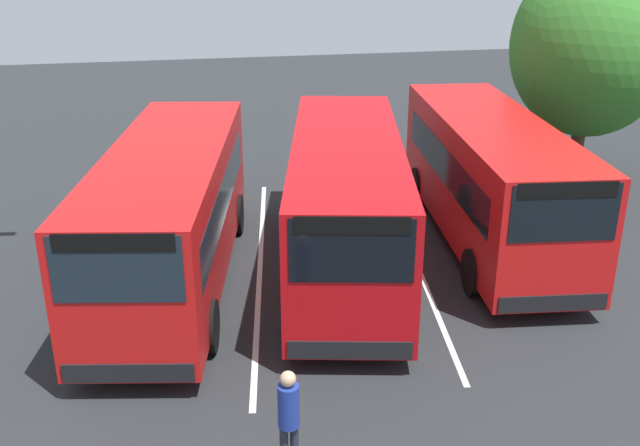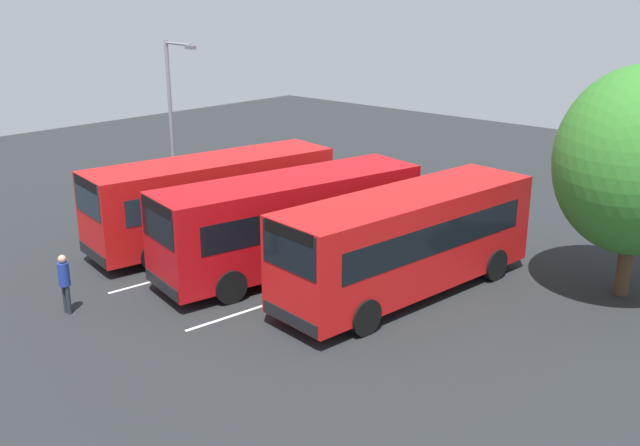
{
  "view_description": "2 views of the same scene",
  "coord_description": "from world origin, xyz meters",
  "px_view_note": "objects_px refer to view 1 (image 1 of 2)",
  "views": [
    {
      "loc": [
        16.08,
        -3.63,
        7.69
      ],
      "look_at": [
        1.37,
        -0.72,
        1.59
      ],
      "focal_mm": 41.05,
      "sensor_mm": 36.0,
      "label": 1
    },
    {
      "loc": [
        16.45,
        15.83,
        8.88
      ],
      "look_at": [
        0.49,
        1.37,
        1.94
      ],
      "focal_mm": 39.97,
      "sensor_mm": 36.0,
      "label": 2
    }
  ],
  "objects_px": {
    "pedestrian": "(289,414)",
    "depot_tree": "(590,47)",
    "bus_center_left": "(346,200)",
    "bus_far_left": "(170,211)",
    "bus_center_right": "(490,176)"
  },
  "relations": [
    {
      "from": "bus_center_left",
      "to": "bus_center_right",
      "type": "relative_size",
      "value": 1.01
    },
    {
      "from": "bus_far_left",
      "to": "pedestrian",
      "type": "relative_size",
      "value": 5.31
    },
    {
      "from": "pedestrian",
      "to": "depot_tree",
      "type": "xyz_separation_m",
      "value": [
        -12.24,
        11.45,
        3.15
      ]
    },
    {
      "from": "bus_far_left",
      "to": "pedestrian",
      "type": "bearing_deg",
      "value": 23.49
    },
    {
      "from": "bus_far_left",
      "to": "pedestrian",
      "type": "height_order",
      "value": "bus_far_left"
    },
    {
      "from": "bus_far_left",
      "to": "depot_tree",
      "type": "bearing_deg",
      "value": 122.81
    },
    {
      "from": "bus_center_right",
      "to": "depot_tree",
      "type": "distance_m",
      "value": 7.14
    },
    {
      "from": "depot_tree",
      "to": "pedestrian",
      "type": "bearing_deg",
      "value": -43.1
    },
    {
      "from": "bus_center_left",
      "to": "pedestrian",
      "type": "height_order",
      "value": "bus_center_left"
    },
    {
      "from": "bus_center_left",
      "to": "pedestrian",
      "type": "relative_size",
      "value": 5.31
    },
    {
      "from": "bus_far_left",
      "to": "depot_tree",
      "type": "height_order",
      "value": "depot_tree"
    },
    {
      "from": "bus_center_left",
      "to": "pedestrian",
      "type": "xyz_separation_m",
      "value": [
        6.79,
        -2.43,
        -0.7
      ]
    },
    {
      "from": "depot_tree",
      "to": "bus_center_right",
      "type": "bearing_deg",
      "value": -48.37
    },
    {
      "from": "bus_far_left",
      "to": "bus_center_left",
      "type": "bearing_deg",
      "value": 99.57
    },
    {
      "from": "bus_center_right",
      "to": "depot_tree",
      "type": "relative_size",
      "value": 1.35
    }
  ]
}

